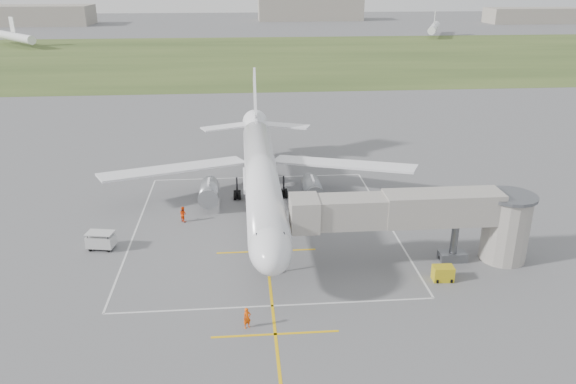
{
  "coord_description": "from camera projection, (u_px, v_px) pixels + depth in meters",
  "views": [
    {
      "loc": [
        -2.15,
        -60.55,
        26.3
      ],
      "look_at": [
        2.71,
        -4.0,
        4.0
      ],
      "focal_mm": 35.0,
      "sensor_mm": 36.0,
      "label": 1
    }
  ],
  "objects": [
    {
      "name": "airliner",
      "position": [
        261.0,
        175.0,
        65.03
      ],
      "size": [
        38.93,
        46.75,
        13.52
      ],
      "color": "white",
      "rests_on": "ground"
    },
    {
      "name": "distant_hangars",
      "position": [
        212.0,
        13.0,
        308.68
      ],
      "size": [
        345.0,
        49.0,
        12.0
      ],
      "color": "gray",
      "rests_on": "ground"
    },
    {
      "name": "ground",
      "position": [
        262.0,
        212.0,
        65.94
      ],
      "size": [
        700.0,
        700.0,
        0.0
      ],
      "primitive_type": "plane",
      "color": "#5C5C5E",
      "rests_on": "ground"
    },
    {
      "name": "grass_strip",
      "position": [
        245.0,
        57.0,
        186.49
      ],
      "size": [
        700.0,
        120.0,
        0.02
      ],
      "primitive_type": "cube",
      "color": "#364920",
      "rests_on": "ground"
    },
    {
      "name": "distant_aircraft",
      "position": [
        240.0,
        32.0,
        228.97
      ],
      "size": [
        189.54,
        51.71,
        8.85
      ],
      "color": "white",
      "rests_on": "ground"
    },
    {
      "name": "ramp_worker_wing",
      "position": [
        183.0,
        214.0,
        63.15
      ],
      "size": [
        1.09,
        1.1,
        1.79
      ],
      "primitive_type": "imported",
      "rotation": [
        0.0,
        0.0,
        2.32
      ],
      "color": "#F63F07",
      "rests_on": "ground"
    },
    {
      "name": "jet_bridge",
      "position": [
        434.0,
        217.0,
        52.94
      ],
      "size": [
        23.4,
        5.0,
        7.2
      ],
      "color": "gray",
      "rests_on": "ground"
    },
    {
      "name": "apron_markings",
      "position": [
        264.0,
        233.0,
        60.54
      ],
      "size": [
        28.2,
        60.0,
        0.01
      ],
      "color": "yellow",
      "rests_on": "ground"
    },
    {
      "name": "baggage_cart",
      "position": [
        101.0,
        240.0,
        56.81
      ],
      "size": [
        2.92,
        2.07,
        1.85
      ],
      "rotation": [
        0.0,
        0.0,
        -0.19
      ],
      "color": "silver",
      "rests_on": "ground"
    },
    {
      "name": "ramp_worker_nose",
      "position": [
        247.0,
        318.0,
        44.19
      ],
      "size": [
        0.76,
        0.64,
        1.76
      ],
      "primitive_type": "imported",
      "rotation": [
        0.0,
        0.0,
        0.41
      ],
      "color": "#FB5307",
      "rests_on": "ground"
    },
    {
      "name": "gpu_unit",
      "position": [
        443.0,
        273.0,
        51.13
      ],
      "size": [
        1.89,
        1.38,
        1.39
      ],
      "rotation": [
        0.0,
        0.0,
        -0.04
      ],
      "color": "gold",
      "rests_on": "ground"
    }
  ]
}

